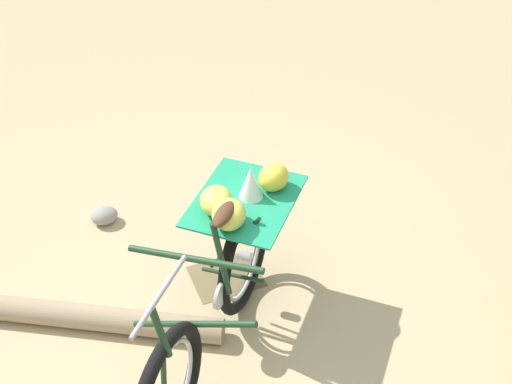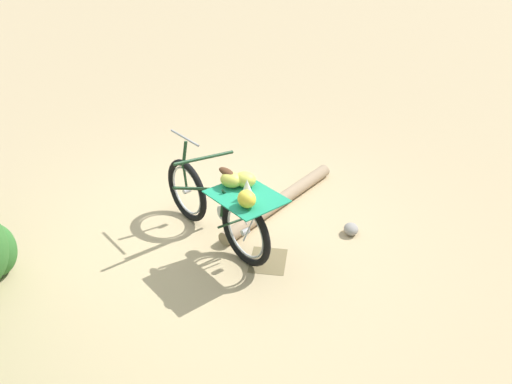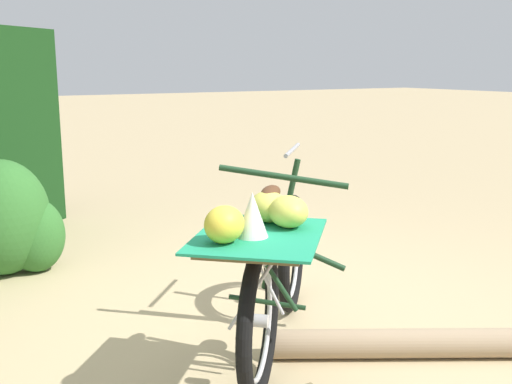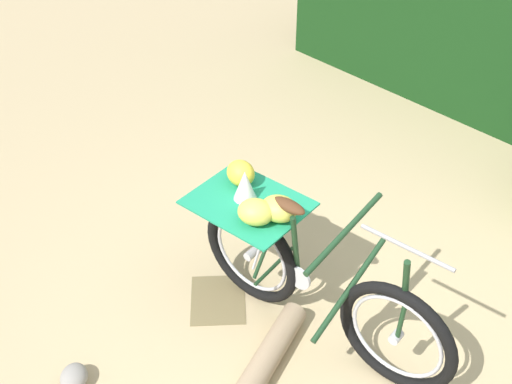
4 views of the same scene
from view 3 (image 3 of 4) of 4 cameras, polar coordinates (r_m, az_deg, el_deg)
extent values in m
plane|color=tan|center=(3.61, 2.13, -13.07)|extent=(60.00, 60.00, 0.00)
torus|color=black|center=(3.83, 3.39, -5.74)|extent=(0.54, 0.59, 0.73)
torus|color=#B7B7BC|center=(3.83, 3.39, -5.74)|extent=(0.40, 0.44, 0.57)
cylinder|color=#B7B7BC|center=(3.83, 3.39, -5.74)|extent=(0.10, 0.10, 0.06)
torus|color=black|center=(2.86, 0.32, -11.94)|extent=(0.54, 0.59, 0.73)
torus|color=#B7B7BC|center=(2.86, 0.32, -11.94)|extent=(0.40, 0.44, 0.57)
cylinder|color=#B7B7BC|center=(2.86, 0.32, -11.94)|extent=(0.10, 0.10, 0.06)
cylinder|color=#19381E|center=(3.47, 2.65, -4.72)|extent=(0.54, 0.50, 0.30)
cylinder|color=#19381E|center=(3.31, 2.53, 1.43)|extent=(0.55, 0.50, 0.11)
cylinder|color=#19381E|center=(3.08, 1.56, -4.78)|extent=(0.11, 0.10, 0.49)
cylinder|color=#19381E|center=(3.02, 1.03, -10.27)|extent=(0.30, 0.27, 0.05)
cylinder|color=#19381E|center=(2.91, 0.90, -6.67)|extent=(0.25, 0.23, 0.47)
cylinder|color=#19381E|center=(3.79, 3.43, -3.53)|extent=(0.05, 0.05, 0.30)
cylinder|color=#19381E|center=(3.71, 3.45, 0.83)|extent=(0.09, 0.09, 0.30)
cylinder|color=gray|center=(3.64, 3.42, 3.95)|extent=(0.37, 0.40, 0.02)
ellipsoid|color=#4C2D19|center=(2.95, 1.39, -0.03)|extent=(0.21, 0.22, 0.06)
cylinder|color=#B7B7BC|center=(3.19, 1.66, -8.76)|extent=(0.12, 0.13, 0.16)
cylinder|color=#B7B7BC|center=(2.87, 0.70, -7.72)|extent=(0.16, 0.15, 0.39)
cylinder|color=#B7B7BC|center=(2.68, -0.16, -9.19)|extent=(0.19, 0.18, 0.39)
cube|color=brown|center=(2.70, 0.25, -4.48)|extent=(0.73, 0.74, 0.02)
cube|color=#1E8C60|center=(2.70, 0.25, -4.11)|extent=(0.86, 0.87, 0.01)
ellipsoid|color=yellow|center=(2.55, -2.98, -3.04)|extent=(0.25, 0.24, 0.16)
ellipsoid|color=#CCC64C|center=(2.80, 3.05, -1.84)|extent=(0.24, 0.26, 0.15)
ellipsoid|color=#CCC64C|center=(2.90, 1.18, -1.38)|extent=(0.26, 0.27, 0.15)
cone|color=white|center=(2.64, -0.35, -2.12)|extent=(0.20, 0.20, 0.20)
cylinder|color=#9E8466|center=(3.49, 18.74, -13.22)|extent=(1.82, 1.13, 0.15)
ellipsoid|color=#2D6628|center=(4.81, -22.69, -2.22)|extent=(0.69, 0.62, 0.86)
ellipsoid|color=#2D6628|center=(4.82, -19.92, -3.84)|extent=(0.43, 0.39, 0.56)
cylinder|color=#4C3823|center=(4.90, -22.38, -6.11)|extent=(0.06, 0.06, 0.17)
camera|label=1|loc=(5.92, -5.78, 28.73)|focal=49.22mm
camera|label=2|loc=(3.57, -97.56, 27.28)|focal=35.98mm
camera|label=4|loc=(5.11, 36.15, 28.98)|focal=45.04mm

